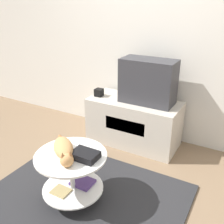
# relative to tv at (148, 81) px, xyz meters

# --- Properties ---
(ground_plane) EXTENTS (12.00, 12.00, 0.00)m
(ground_plane) POSITION_rel_tv_xyz_m (-0.09, -1.19, -0.83)
(ground_plane) COLOR #7F664C
(wall_back) EXTENTS (8.00, 0.05, 2.60)m
(wall_back) POSITION_rel_tv_xyz_m (-0.09, 0.32, 0.47)
(wall_back) COLOR silver
(wall_back) RESTS_ON ground_plane
(rug) EXTENTS (1.78, 1.33, 0.02)m
(rug) POSITION_rel_tv_xyz_m (-0.09, -1.19, -0.82)
(rug) COLOR #28282B
(rug) RESTS_ON ground_plane
(tv_stand) EXTENTS (1.12, 0.52, 0.57)m
(tv_stand) POSITION_rel_tv_xyz_m (-0.15, -0.03, -0.55)
(tv_stand) COLOR beige
(tv_stand) RESTS_ON ground_plane
(tv) EXTENTS (0.63, 0.31, 0.52)m
(tv) POSITION_rel_tv_xyz_m (0.00, 0.00, 0.00)
(tv) COLOR #333338
(tv) RESTS_ON tv_stand
(speaker) EXTENTS (0.09, 0.09, 0.09)m
(speaker) POSITION_rel_tv_xyz_m (-0.61, -0.09, -0.21)
(speaker) COLOR black
(speaker) RESTS_ON tv_stand
(coffee_table) EXTENTS (0.63, 0.63, 0.47)m
(coffee_table) POSITION_rel_tv_xyz_m (-0.17, -1.26, -0.52)
(coffee_table) COLOR #B2B2B7
(coffee_table) RESTS_ON rug
(dvd_box) EXTENTS (0.22, 0.16, 0.06)m
(dvd_box) POSITION_rel_tv_xyz_m (-0.04, -1.24, -0.31)
(dvd_box) COLOR black
(dvd_box) RESTS_ON coffee_table
(cat) EXTENTS (0.43, 0.41, 0.13)m
(cat) POSITION_rel_tv_xyz_m (-0.22, -1.29, -0.28)
(cat) COLOR tan
(cat) RESTS_ON coffee_table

